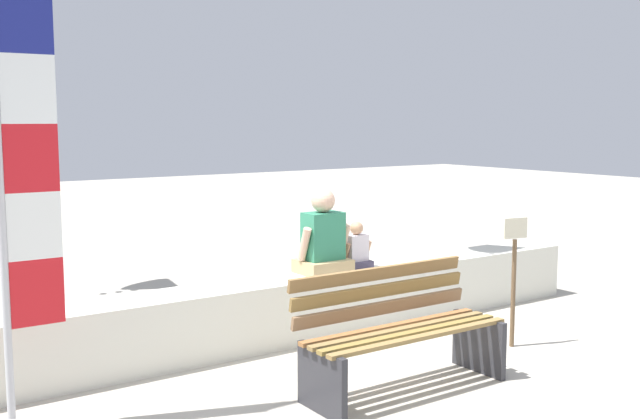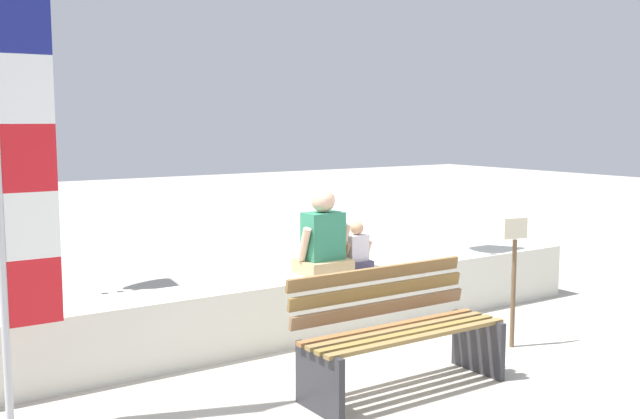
{
  "view_description": "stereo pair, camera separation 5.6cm",
  "coord_description": "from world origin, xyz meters",
  "px_view_note": "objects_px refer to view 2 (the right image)",
  "views": [
    {
      "loc": [
        -3.6,
        -4.52,
        1.99
      ],
      "look_at": [
        0.24,
        1.08,
        1.17
      ],
      "focal_mm": 41.84,
      "sensor_mm": 36.0,
      "label": 1
    },
    {
      "loc": [
        -3.55,
        -4.55,
        1.99
      ],
      "look_at": [
        0.24,
        1.08,
        1.17
      ],
      "focal_mm": 41.84,
      "sensor_mm": 36.0,
      "label": 2
    }
  ],
  "objects_px": {
    "park_bench": "(398,333)",
    "kite_green": "(5,2)",
    "person_adult": "(323,240)",
    "person_child": "(357,250)",
    "flag_banner": "(17,145)",
    "sign_post": "(514,270)"
  },
  "relations": [
    {
      "from": "kite_green",
      "to": "sign_post",
      "type": "relative_size",
      "value": 1.05
    },
    {
      "from": "park_bench",
      "to": "person_adult",
      "type": "distance_m",
      "value": 1.63
    },
    {
      "from": "park_bench",
      "to": "kite_green",
      "type": "relative_size",
      "value": 1.35
    },
    {
      "from": "park_bench",
      "to": "sign_post",
      "type": "distance_m",
      "value": 1.53
    },
    {
      "from": "sign_post",
      "to": "flag_banner",
      "type": "bearing_deg",
      "value": 172.69
    },
    {
      "from": "kite_green",
      "to": "person_adult",
      "type": "bearing_deg",
      "value": -57.86
    },
    {
      "from": "flag_banner",
      "to": "sign_post",
      "type": "bearing_deg",
      "value": -7.31
    },
    {
      "from": "person_child",
      "to": "flag_banner",
      "type": "bearing_deg",
      "value": -166.04
    },
    {
      "from": "person_child",
      "to": "flag_banner",
      "type": "xyz_separation_m",
      "value": [
        -3.21,
        -0.8,
        1.09
      ]
    },
    {
      "from": "flag_banner",
      "to": "park_bench",
      "type": "bearing_deg",
      "value": -16.3
    },
    {
      "from": "person_child",
      "to": "person_adult",
      "type": "bearing_deg",
      "value": -179.94
    },
    {
      "from": "person_child",
      "to": "flag_banner",
      "type": "relative_size",
      "value": 0.14
    },
    {
      "from": "flag_banner",
      "to": "sign_post",
      "type": "relative_size",
      "value": 2.83
    },
    {
      "from": "park_bench",
      "to": "kite_green",
      "type": "bearing_deg",
      "value": 109.34
    },
    {
      "from": "park_bench",
      "to": "person_child",
      "type": "xyz_separation_m",
      "value": [
        0.75,
        1.52,
        0.33
      ]
    },
    {
      "from": "kite_green",
      "to": "park_bench",
      "type": "bearing_deg",
      "value": -70.66
    },
    {
      "from": "person_child",
      "to": "kite_green",
      "type": "distance_m",
      "value": 4.76
    },
    {
      "from": "person_child",
      "to": "sign_post",
      "type": "height_order",
      "value": "sign_post"
    },
    {
      "from": "person_adult",
      "to": "person_child",
      "type": "distance_m",
      "value": 0.41
    },
    {
      "from": "kite_green",
      "to": "person_child",
      "type": "bearing_deg",
      "value": -53.16
    },
    {
      "from": "sign_post",
      "to": "person_adult",
      "type": "bearing_deg",
      "value": 130.79
    },
    {
      "from": "person_adult",
      "to": "kite_green",
      "type": "distance_m",
      "value": 4.51
    }
  ]
}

